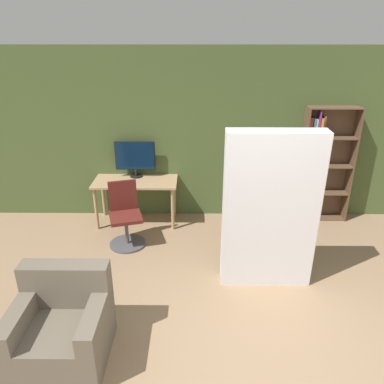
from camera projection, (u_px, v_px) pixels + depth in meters
ground_plane at (255, 382)px, 3.34m from camera, size 16.00×16.00×0.00m
wall_back at (230, 136)px, 5.90m from camera, size 8.00×0.06×2.70m
desk at (136, 186)px, 5.89m from camera, size 1.31×0.61×0.72m
monitor at (135, 157)px, 5.90m from camera, size 0.63×0.20×0.58m
office_chair at (126, 220)px, 5.38m from camera, size 0.55×0.55×0.93m
bookshelf at (319, 165)px, 5.94m from camera, size 0.80×0.27×1.84m
mattress_near at (271, 212)px, 4.29m from camera, size 1.09×0.28×1.93m
armchair at (62, 326)px, 3.52m from camera, size 0.85×0.80×0.85m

